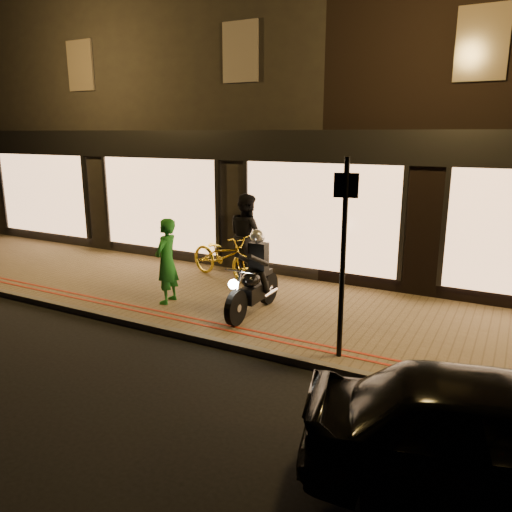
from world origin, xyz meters
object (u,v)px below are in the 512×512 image
at_px(motorcycle, 254,282).
at_px(sign_post, 343,249).
at_px(bicycle_gold, 223,256).
at_px(person_green, 167,261).
at_px(parked_car, 505,439).

bearing_deg(motorcycle, sign_post, -27.72).
height_order(motorcycle, bicycle_gold, motorcycle).
xyz_separation_m(motorcycle, sign_post, (2.04, -1.03, 1.06)).
xyz_separation_m(motorcycle, person_green, (-1.82, -0.28, 0.24)).
relative_size(sign_post, bicycle_gold, 1.48).
distance_m(motorcycle, parked_car, 5.35).
relative_size(person_green, parked_car, 0.45).
height_order(person_green, parked_car, person_green).
height_order(motorcycle, person_green, person_green).
xyz_separation_m(sign_post, parked_car, (2.33, -2.06, -1.15)).
bearing_deg(person_green, bicycle_gold, 169.47).
relative_size(bicycle_gold, person_green, 1.19).
bearing_deg(person_green, parked_car, 57.44).
bearing_deg(person_green, sign_post, 70.87).
distance_m(motorcycle, person_green, 1.86).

